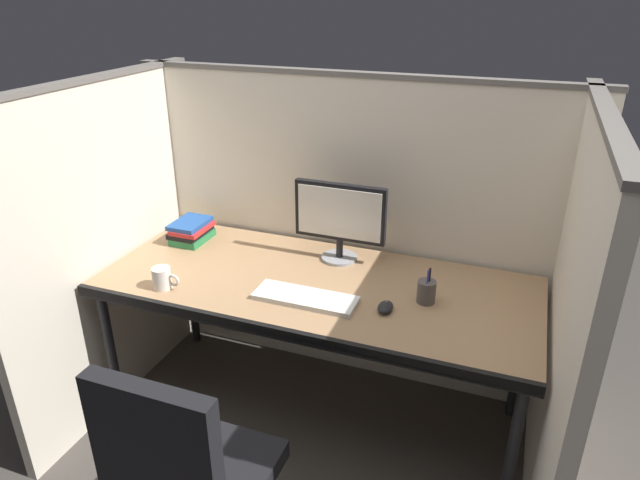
{
  "coord_description": "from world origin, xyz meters",
  "views": [
    {
      "loc": [
        0.77,
        -1.71,
        1.93
      ],
      "look_at": [
        0.0,
        0.35,
        0.92
      ],
      "focal_mm": 31.59,
      "sensor_mm": 36.0,
      "label": 1
    }
  ],
  "objects": [
    {
      "name": "book_stack",
      "position": [
        -0.74,
        0.49,
        0.79
      ],
      "size": [
        0.17,
        0.22,
        0.1
      ],
      "color": "#26723F",
      "rests_on": "desk"
    },
    {
      "name": "cubicle_partition_right",
      "position": [
        0.99,
        0.2,
        0.79
      ],
      "size": [
        0.06,
        1.41,
        1.57
      ],
      "color": "beige",
      "rests_on": "ground"
    },
    {
      "name": "coffee_mug",
      "position": [
        -0.59,
        0.02,
        0.79
      ],
      "size": [
        0.13,
        0.08,
        0.09
      ],
      "color": "silver",
      "rests_on": "desk"
    },
    {
      "name": "desk",
      "position": [
        0.0,
        0.29,
        0.69
      ],
      "size": [
        1.9,
        0.8,
        0.74
      ],
      "color": "#997551",
      "rests_on": "ground"
    },
    {
      "name": "keyboard_main",
      "position": [
        0.01,
        0.14,
        0.75
      ],
      "size": [
        0.43,
        0.15,
        0.02
      ],
      "primitive_type": "cube",
      "color": "silver",
      "rests_on": "desk"
    },
    {
      "name": "ground_plane",
      "position": [
        0.0,
        0.0,
        0.0
      ],
      "size": [
        8.0,
        8.0,
        0.0
      ],
      "primitive_type": "plane",
      "color": "#423D38"
    },
    {
      "name": "monitor_center",
      "position": [
        0.02,
        0.55,
        0.96
      ],
      "size": [
        0.43,
        0.17,
        0.37
      ],
      "color": "gray",
      "rests_on": "desk"
    },
    {
      "name": "computer_mouse",
      "position": [
        0.34,
        0.17,
        0.76
      ],
      "size": [
        0.06,
        0.1,
        0.04
      ],
      "color": "black",
      "rests_on": "desk"
    },
    {
      "name": "pen_cup",
      "position": [
        0.48,
        0.3,
        0.79
      ],
      "size": [
        0.08,
        0.08,
        0.16
      ],
      "color": "#4C4742",
      "rests_on": "desk"
    },
    {
      "name": "cubicle_partition_left",
      "position": [
        -0.99,
        0.2,
        0.79
      ],
      "size": [
        0.06,
        1.41,
        1.57
      ],
      "color": "beige",
      "rests_on": "ground"
    },
    {
      "name": "cubicle_partition_rear",
      "position": [
        0.0,
        0.74,
        0.79
      ],
      "size": [
        2.21,
        0.06,
        1.57
      ],
      "color": "beige",
      "rests_on": "ground"
    }
  ]
}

